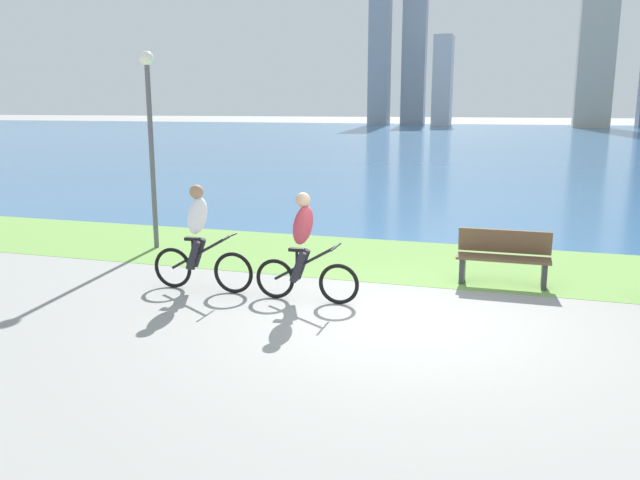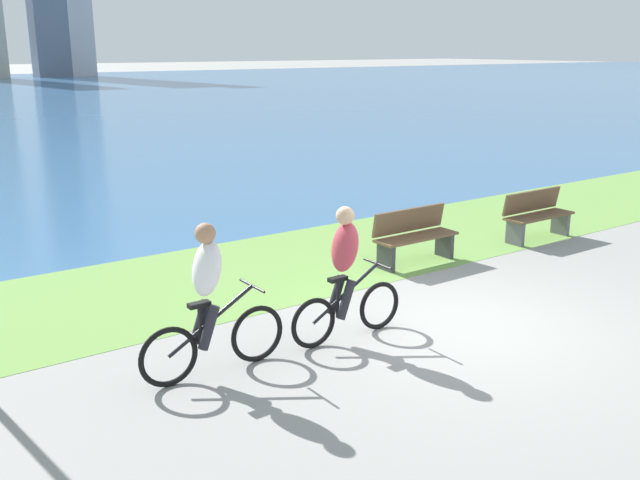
% 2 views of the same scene
% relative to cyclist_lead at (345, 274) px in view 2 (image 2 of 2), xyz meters
% --- Properties ---
extents(ground_plane, '(300.00, 300.00, 0.00)m').
position_rel_cyclist_lead_xyz_m(ground_plane, '(1.48, -0.50, -0.83)').
color(ground_plane, gray).
extents(grass_strip_bayside, '(120.00, 3.47, 0.01)m').
position_rel_cyclist_lead_xyz_m(grass_strip_bayside, '(1.48, 3.03, -0.83)').
color(grass_strip_bayside, '#6B9947').
rests_on(grass_strip_bayside, ground).
extents(cyclist_lead, '(1.63, 0.52, 1.66)m').
position_rel_cyclist_lead_xyz_m(cyclist_lead, '(0.00, 0.00, 0.00)').
color(cyclist_lead, black).
rests_on(cyclist_lead, ground).
extents(cyclist_trailing, '(1.73, 0.52, 1.70)m').
position_rel_cyclist_lead_xyz_m(cyclist_trailing, '(-1.77, 0.06, 0.01)').
color(cyclist_trailing, black).
rests_on(cyclist_trailing, ground).
extents(bench_near_path, '(1.50, 0.47, 0.90)m').
position_rel_cyclist_lead_xyz_m(bench_near_path, '(2.85, 1.87, -0.38)').
color(bench_near_path, brown).
rests_on(bench_near_path, ground).
extents(bench_far_along_path, '(1.50, 0.47, 0.90)m').
position_rel_cyclist_lead_xyz_m(bench_far_along_path, '(5.72, 1.66, -0.38)').
color(bench_far_along_path, brown).
rests_on(bench_far_along_path, ground).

